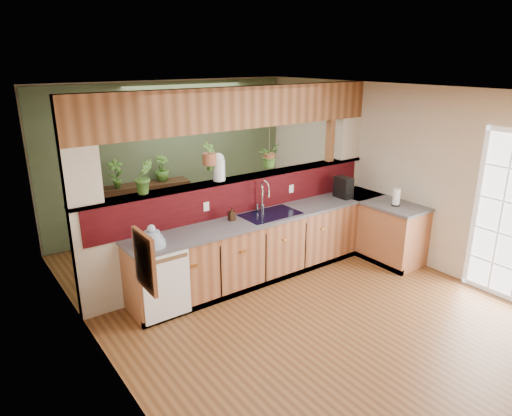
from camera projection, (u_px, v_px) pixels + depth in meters
ground at (301, 307)px, 5.69m from camera, size 4.60×7.00×0.01m
ceiling at (309, 93)px, 4.86m from camera, size 4.60×7.00×0.01m
wall_back at (172, 157)px, 7.97m from camera, size 4.60×0.02×2.60m
wall_left at (108, 256)px, 4.00m from camera, size 0.02×7.00×2.60m
wall_right at (425, 179)px, 6.55m from camera, size 0.02×7.00×2.60m
pass_through_partition at (242, 190)px, 6.36m from camera, size 4.60×0.21×2.60m
pass_through_ledge at (240, 178)px, 6.29m from camera, size 4.60×0.21×0.04m
header_beam at (239, 108)px, 5.99m from camera, size 4.60×0.15×0.55m
sage_backwall at (172, 157)px, 7.96m from camera, size 4.55×0.02×2.55m
countertop at (306, 237)px, 6.68m from camera, size 4.14×1.52×0.90m
dishwasher at (167, 287)px, 5.23m from camera, size 0.58×0.03×0.82m
navy_sink at (270, 219)px, 6.32m from camera, size 0.82×0.50×0.18m
framed_print at (145, 261)px, 3.32m from camera, size 0.04×0.35×0.45m
faucet at (264, 195)px, 6.34m from camera, size 0.20×0.20×0.45m
dish_stack at (152, 240)px, 5.19m from camera, size 0.30×0.30×0.27m
soap_dispenser at (232, 214)px, 6.03m from camera, size 0.09×0.09×0.18m
coffee_maker at (344, 188)px, 6.98m from camera, size 0.17×0.29×0.32m
paper_towel at (396, 197)px, 6.62m from camera, size 0.13×0.13×0.27m
glass_jar at (219, 167)px, 6.04m from camera, size 0.17×0.17×0.37m
ledge_plant_left at (144, 177)px, 5.45m from camera, size 0.25×0.21×0.43m
hanging_plant_a at (209, 147)px, 5.88m from camera, size 0.23×0.19×0.50m
hanging_plant_b at (269, 145)px, 6.45m from camera, size 0.39×0.37×0.53m
shelving_console at (148, 210)px, 7.70m from camera, size 1.45×0.57×0.94m
shelf_plant_a at (116, 174)px, 7.20m from camera, size 0.27×0.21×0.47m
shelf_plant_b at (162, 168)px, 7.64m from camera, size 0.25×0.25×0.43m
floor_plant at (232, 212)px, 8.11m from camera, size 0.67×0.60×0.68m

